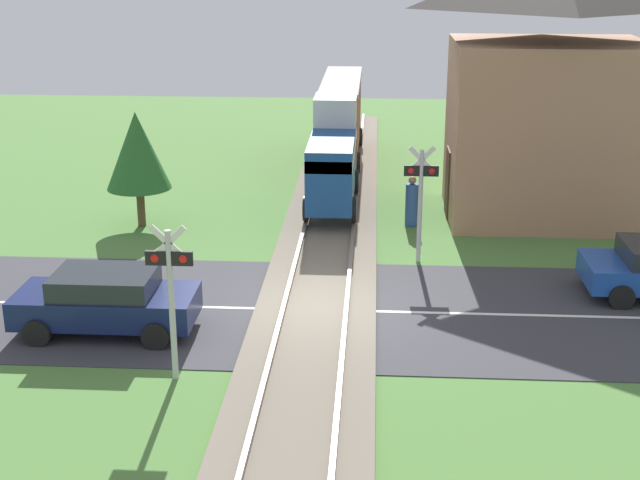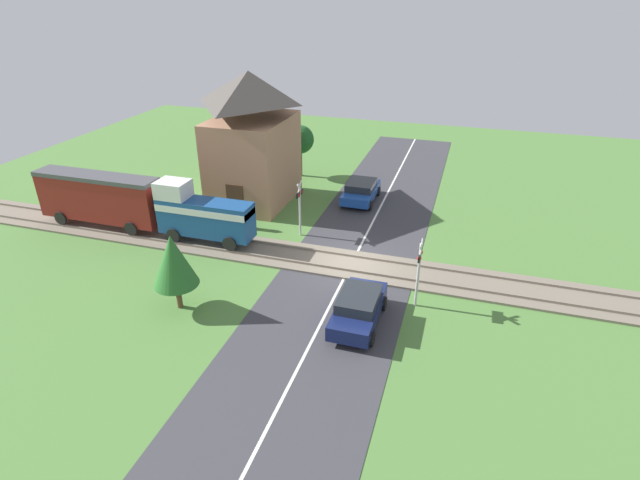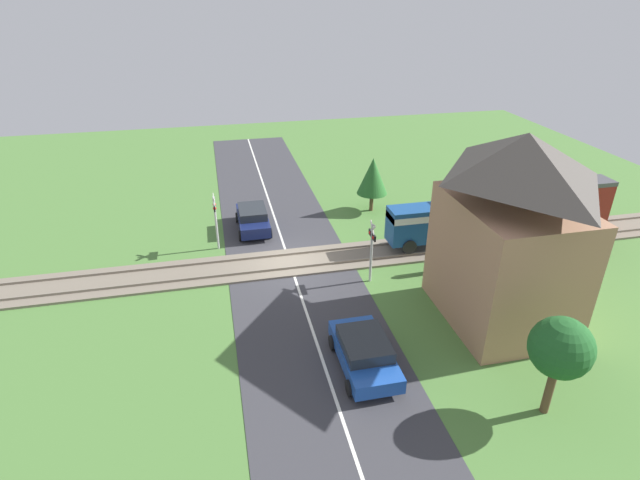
% 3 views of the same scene
% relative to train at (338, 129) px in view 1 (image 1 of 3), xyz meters
% --- Properties ---
extents(ground_plane, '(60.00, 60.00, 0.00)m').
position_rel_train_xyz_m(ground_plane, '(0.00, -11.96, -1.87)').
color(ground_plane, '#4C7A38').
extents(road_surface, '(48.00, 6.40, 0.02)m').
position_rel_train_xyz_m(road_surface, '(0.00, -11.96, -1.86)').
color(road_surface, '#38383D').
rests_on(road_surface, ground_plane).
extents(track_bed, '(2.80, 48.00, 0.24)m').
position_rel_train_xyz_m(track_bed, '(0.00, -11.96, -1.80)').
color(track_bed, '#756B5B').
rests_on(track_bed, ground_plane).
extents(train, '(1.58, 12.90, 3.18)m').
position_rel_train_xyz_m(train, '(0.00, 0.00, 0.00)').
color(train, navy).
rests_on(train, track_bed).
extents(car_near_crossing, '(3.91, 1.86, 1.39)m').
position_rel_train_xyz_m(car_near_crossing, '(-4.48, -13.40, -1.13)').
color(car_near_crossing, '#141E4C').
rests_on(car_near_crossing, ground_plane).
extents(crossing_signal_west_approach, '(0.90, 0.18, 3.16)m').
position_rel_train_xyz_m(crossing_signal_west_approach, '(-2.52, -15.50, 0.15)').
color(crossing_signal_west_approach, '#B7B7B7').
rests_on(crossing_signal_west_approach, ground_plane).
extents(crossing_signal_east_approach, '(0.90, 0.18, 3.16)m').
position_rel_train_xyz_m(crossing_signal_east_approach, '(2.52, -8.42, 0.15)').
color(crossing_signal_east_approach, '#B7B7B7').
rests_on(crossing_signal_east_approach, ground_plane).
extents(station_building, '(6.15, 4.74, 8.10)m').
position_rel_train_xyz_m(station_building, '(6.45, -3.97, 2.09)').
color(station_building, '#AD7A5B').
rests_on(station_building, ground_plane).
extents(pedestrian_by_station, '(0.38, 0.38, 1.53)m').
position_rel_train_xyz_m(pedestrian_by_station, '(2.44, -5.19, -1.17)').
color(pedestrian_by_station, '#2D4C8E').
rests_on(pedestrian_by_station, ground_plane).
extents(tree_roadside_hedge, '(1.91, 1.91, 3.47)m').
position_rel_train_xyz_m(tree_roadside_hedge, '(-5.68, -5.74, 0.44)').
color(tree_roadside_hedge, brown).
rests_on(tree_roadside_hedge, ground_plane).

